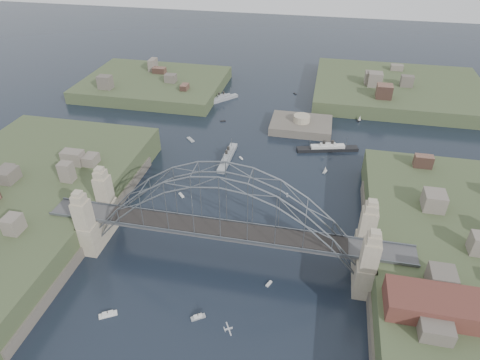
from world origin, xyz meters
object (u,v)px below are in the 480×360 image
(naval_cruiser_near, at_px, (228,157))
(naval_cruiser_far, at_px, (222,99))
(fort_island, at_px, (301,130))
(bridge, at_px, (223,216))
(ocean_liner, at_px, (327,148))
(wharf_shed, at_px, (443,306))

(naval_cruiser_near, relative_size, naval_cruiser_far, 1.35)
(fort_island, distance_m, naval_cruiser_far, 39.62)
(bridge, height_order, ocean_liner, bridge)
(ocean_liner, bearing_deg, bridge, -111.59)
(wharf_shed, distance_m, ocean_liner, 73.84)
(wharf_shed, relative_size, naval_cruiser_far, 1.51)
(wharf_shed, xyz_separation_m, ocean_liner, (-21.87, 69.92, -9.22))
(fort_island, bearing_deg, ocean_liner, -54.26)
(bridge, bearing_deg, ocean_liner, 68.41)
(naval_cruiser_far, bearing_deg, fort_island, -28.50)
(bridge, bearing_deg, naval_cruiser_near, 102.32)
(naval_cruiser_far, bearing_deg, wharf_shed, -57.01)
(wharf_shed, xyz_separation_m, naval_cruiser_near, (-53.48, 57.43, -9.17))
(wharf_shed, relative_size, naval_cruiser_near, 1.12)
(fort_island, bearing_deg, naval_cruiser_far, 151.50)
(bridge, xyz_separation_m, naval_cruiser_far, (-22.80, 88.90, -11.50))
(bridge, distance_m, ocean_liner, 61.24)
(wharf_shed, height_order, naval_cruiser_far, wharf_shed)
(wharf_shed, bearing_deg, naval_cruiser_near, 132.96)
(bridge, xyz_separation_m, wharf_shed, (44.00, -14.00, -2.32))
(bridge, height_order, wharf_shed, bridge)
(fort_island, distance_m, wharf_shed, 90.48)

